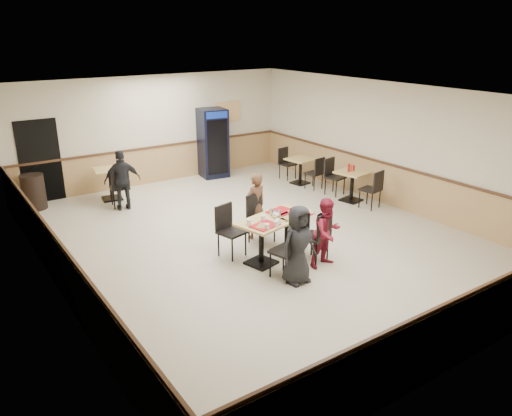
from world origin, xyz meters
TOP-DOWN VIEW (x-y plane):
  - ground at (0.00, 0.00)m, footprint 10.00×10.00m
  - room_shell at (1.78, 2.55)m, footprint 10.00×10.00m
  - main_table at (-0.21, -0.98)m, footprint 1.67×1.11m
  - main_chairs at (-0.27, -1.00)m, footprint 1.75×2.07m
  - diner_woman_left at (-0.47, -2.00)m, footprint 0.70×0.47m
  - diner_woman_right at (0.38, -1.79)m, footprint 0.67×0.54m
  - diner_man_opposite at (0.04, 0.04)m, footprint 0.55×0.39m
  - lone_diner at (-1.63, 3.28)m, footprint 0.92×0.52m
  - tabletop_clutter at (-0.17, -1.08)m, footprint 1.39×0.91m
  - side_table_near at (3.40, 0.61)m, footprint 0.86×0.86m
  - side_table_near_chair_south at (3.40, -0.02)m, footprint 0.54×0.54m
  - side_table_near_chair_north at (3.40, 1.24)m, footprint 0.54×0.54m
  - side_table_far at (3.27, 2.53)m, footprint 0.78×0.78m
  - side_table_far_chair_south at (3.27, 1.95)m, footprint 0.49×0.49m
  - side_table_far_chair_north at (3.27, 3.12)m, footprint 0.49×0.49m
  - condiment_caddy at (3.37, 0.66)m, footprint 0.23×0.06m
  - back_table at (-1.63, 4.20)m, footprint 0.88×0.88m
  - back_table_chair_lone at (-1.63, 3.55)m, footprint 0.55×0.55m
  - pepsi_cooler at (1.62, 4.59)m, footprint 0.86×0.86m
  - trash_bin at (-3.43, 4.55)m, footprint 0.55×0.55m

SIDE VIEW (x-z plane):
  - ground at x=0.00m, z-range 0.00..0.00m
  - trash_bin at x=-3.43m, z-range 0.00..0.86m
  - side_table_far_chair_south at x=3.27m, z-range 0.00..0.93m
  - side_table_far_chair_north at x=3.27m, z-range 0.00..0.93m
  - side_table_far at x=3.27m, z-range 0.12..0.85m
  - side_table_near_chair_south at x=3.40m, z-range 0.00..0.99m
  - side_table_near_chair_north at x=3.40m, z-range 0.00..0.99m
  - back_table_chair_lone at x=-1.63m, z-range 0.00..1.03m
  - main_chairs at x=-0.27m, z-range 0.00..1.04m
  - side_table_near at x=3.40m, z-range 0.13..0.91m
  - back_table at x=-1.63m, z-range 0.13..0.94m
  - main_table at x=-0.21m, z-range 0.14..0.96m
  - room_shell at x=1.78m, z-range -4.42..5.58m
  - diner_woman_right at x=0.38m, z-range 0.00..1.31m
  - diner_woman_left at x=-0.47m, z-range 0.00..1.41m
  - diner_man_opposite at x=0.04m, z-range 0.00..1.41m
  - lone_diner at x=-1.63m, z-range 0.00..1.47m
  - tabletop_clutter at x=-0.17m, z-range 0.79..0.91m
  - condiment_caddy at x=3.37m, z-range 0.77..0.97m
  - pepsi_cooler at x=1.62m, z-range 0.00..2.01m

